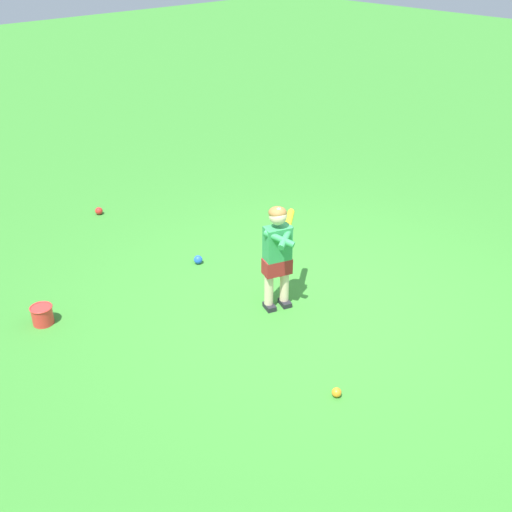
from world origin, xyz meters
TOP-DOWN VIEW (x-y plane):
  - ground_plane at (0.00, 0.00)m, footprint 40.00×40.00m
  - child_batter at (-0.33, 0.22)m, footprint 0.54×0.44m
  - play_ball_far_right at (-0.93, -1.07)m, footprint 0.08×0.08m
  - play_ball_near_batter at (-0.52, 3.36)m, footprint 0.10×0.10m
  - play_ball_by_bucket at (-0.38, 1.44)m, footprint 0.10×0.10m
  - toy_bucket at (-2.20, 1.53)m, footprint 0.22×0.22m

SIDE VIEW (x-z plane):
  - ground_plane at x=0.00m, z-range 0.00..0.00m
  - play_ball_far_right at x=-0.93m, z-range 0.00..0.08m
  - play_ball_by_bucket at x=-0.38m, z-range 0.00..0.10m
  - play_ball_near_batter at x=-0.52m, z-range 0.00..0.10m
  - toy_bucket at x=-2.20m, z-range 0.00..0.19m
  - child_batter at x=-0.33m, z-range 0.11..1.19m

